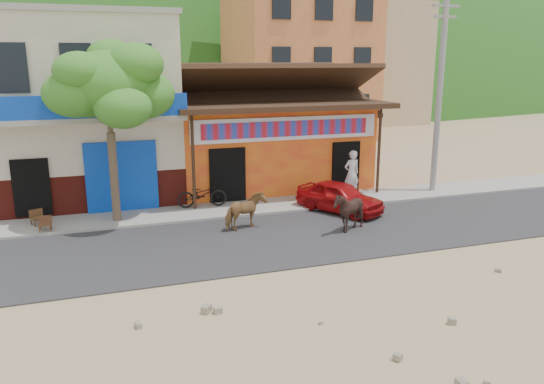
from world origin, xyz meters
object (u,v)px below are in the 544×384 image
(red_car, at_px, (340,197))
(pedestrian, at_px, (352,173))
(utility_pole, at_px, (439,94))
(tree, at_px, (111,133))
(cow_dark, at_px, (348,211))
(cafe_chair_right, at_px, (37,211))
(scooter, at_px, (202,194))
(cafe_chair_left, at_px, (44,218))
(cow_tan, at_px, (245,211))

(red_car, distance_m, pedestrian, 2.16)
(red_car, bearing_deg, utility_pole, -14.34)
(tree, bearing_deg, cow_dark, -25.63)
(cow_dark, relative_size, red_car, 0.41)
(cafe_chair_right, bearing_deg, cow_dark, -44.05)
(utility_pole, height_order, cafe_chair_right, utility_pole)
(tree, distance_m, cafe_chair_right, 3.57)
(scooter, height_order, cafe_chair_right, scooter)
(scooter, height_order, pedestrian, pedestrian)
(utility_pole, bearing_deg, pedestrian, 176.97)
(scooter, xyz_separation_m, pedestrian, (6.00, -0.29, 0.45))
(tree, xyz_separation_m, cow_dark, (7.08, -3.40, -2.40))
(utility_pole, relative_size, cow_dark, 5.92)
(cafe_chair_left, relative_size, cafe_chair_right, 0.91)
(cow_tan, height_order, cafe_chair_left, cow_tan)
(pedestrian, xyz_separation_m, cafe_chair_right, (-11.60, -0.13, -0.46))
(utility_pole, relative_size, cow_tan, 5.67)
(cow_tan, relative_size, pedestrian, 0.76)
(cow_dark, xyz_separation_m, scooter, (-3.98, 4.08, -0.12))
(tree, bearing_deg, utility_pole, 0.90)
(tree, relative_size, scooter, 3.28)
(cafe_chair_right, bearing_deg, red_car, -31.58)
(cafe_chair_left, bearing_deg, cow_dark, -17.21)
(scooter, distance_m, cafe_chair_left, 5.47)
(pedestrian, bearing_deg, red_car, 44.74)
(cafe_chair_left, height_order, cafe_chair_right, cafe_chair_right)
(cow_tan, height_order, scooter, cow_tan)
(pedestrian, height_order, cafe_chair_right, pedestrian)
(cow_dark, xyz_separation_m, cafe_chair_right, (-9.58, 3.66, -0.13))
(red_car, distance_m, cafe_chair_left, 10.06)
(tree, bearing_deg, red_car, -9.20)
(utility_pole, bearing_deg, tree, -179.10)
(cow_tan, relative_size, cafe_chair_left, 1.66)
(utility_pole, distance_m, cow_tan, 9.77)
(cow_tan, distance_m, cow_dark, 3.35)
(red_car, bearing_deg, pedestrian, 21.03)
(cow_dark, xyz_separation_m, pedestrian, (2.02, 3.79, 0.33))
(cafe_chair_right, bearing_deg, scooter, -18.84)
(utility_pole, bearing_deg, cafe_chair_left, -177.40)
(tree, height_order, cow_dark, tree)
(tree, xyz_separation_m, scooter, (3.10, 0.69, -2.52))
(scooter, relative_size, cafe_chair_right, 1.96)
(red_car, relative_size, cafe_chair_right, 3.55)
(cow_tan, height_order, cafe_chair_right, cow_tan)
(cow_dark, distance_m, cafe_chair_right, 10.26)
(utility_pole, relative_size, pedestrian, 4.32)
(red_car, height_order, cafe_chair_left, red_car)
(tree, xyz_separation_m, utility_pole, (12.80, 0.20, 1.00))
(cafe_chair_left, distance_m, cafe_chair_right, 0.79)
(cow_dark, bearing_deg, red_car, 175.06)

